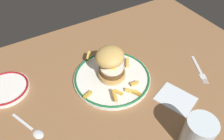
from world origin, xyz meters
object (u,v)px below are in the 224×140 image
object	(u,v)px
burger	(111,63)
side_plate	(6,88)
water_glass	(197,135)
fork	(199,70)
spoon	(34,131)
dinner_plate	(112,77)
napkin	(176,99)

from	to	relation	value
burger	side_plate	distance (cm)	36.54
water_glass	fork	size ratio (longest dim) A/B	0.77
burger	spoon	distance (cm)	31.42
dinner_plate	spoon	world-z (taller)	dinner_plate
side_plate	napkin	distance (cm)	57.01
water_glass	side_plate	world-z (taller)	water_glass
dinner_plate	fork	size ratio (longest dim) A/B	2.00
water_glass	fork	xyz separation A→B (cm)	(23.09, 19.58, -4.27)
spoon	dinner_plate	bearing A→B (deg)	12.11
spoon	napkin	size ratio (longest dim) A/B	1.10
dinner_plate	burger	distance (cm)	6.41
fork	spoon	world-z (taller)	spoon
spoon	water_glass	bearing A→B (deg)	-34.84
side_plate	spoon	size ratio (longest dim) A/B	1.22
water_glass	fork	world-z (taller)	water_glass
dinner_plate	side_plate	xyz separation A→B (cm)	(-33.54, 13.88, -0.00)
fork	napkin	world-z (taller)	same
burger	water_glass	world-z (taller)	burger
napkin	water_glass	bearing A→B (deg)	-114.52
side_plate	fork	xyz separation A→B (cm)	(63.84, -26.48, -0.65)
side_plate	napkin	bearing A→B (deg)	-34.28
burger	napkin	size ratio (longest dim) A/B	1.17
water_glass	side_plate	xyz separation A→B (cm)	(-40.75, 46.06, -3.62)
fork	spoon	xyz separation A→B (cm)	(-60.13, 6.19, 0.18)
dinner_plate	fork	world-z (taller)	dinner_plate
fork	napkin	size ratio (longest dim) A/B	1.16
burger	side_plate	size ratio (longest dim) A/B	0.88
dinner_plate	fork	distance (cm)	32.82
dinner_plate	water_glass	distance (cm)	33.17
dinner_plate	napkin	distance (cm)	22.73
water_glass	side_plate	distance (cm)	61.60
burger	water_glass	size ratio (longest dim) A/B	1.32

